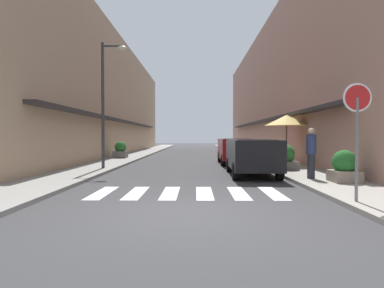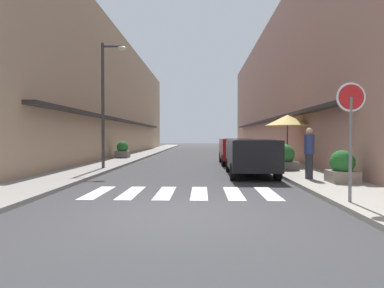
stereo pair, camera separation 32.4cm
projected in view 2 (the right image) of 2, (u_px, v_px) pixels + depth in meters
ground_plane at (195, 157)px, 25.76m from camera, size 104.20×104.20×0.00m
sidewalk_left at (135, 156)px, 25.90m from camera, size 2.25×66.31×0.12m
sidewalk_right at (255, 156)px, 25.61m from camera, size 2.25×66.31×0.12m
building_row_left at (95, 97)px, 27.27m from camera, size 5.50×44.63×9.69m
building_row_right at (298, 90)px, 26.75m from camera, size 5.50×44.63×10.68m
crosswalk at (182, 193)px, 9.22m from camera, size 5.20×2.20×0.01m
parked_car_near at (251, 153)px, 13.28m from camera, size 1.88×4.32×1.47m
parked_car_mid at (236, 148)px, 18.89m from camera, size 1.84×4.30×1.47m
round_street_sign at (351, 111)px, 7.34m from camera, size 0.65×0.07×2.66m
street_lamp at (107, 93)px, 15.33m from camera, size 1.19×0.28×5.78m
cafe_umbrella at (287, 120)px, 16.98m from camera, size 2.25×2.25×2.58m
planter_corner at (342, 167)px, 10.55m from camera, size 0.85×0.85×1.03m
planter_midblock at (284, 158)px, 14.60m from camera, size 1.07×1.07×1.13m
planter_far at (123, 150)px, 22.72m from camera, size 0.89×0.89×1.13m
pedestrian_walking_near at (309, 152)px, 11.42m from camera, size 0.34×0.34×1.76m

